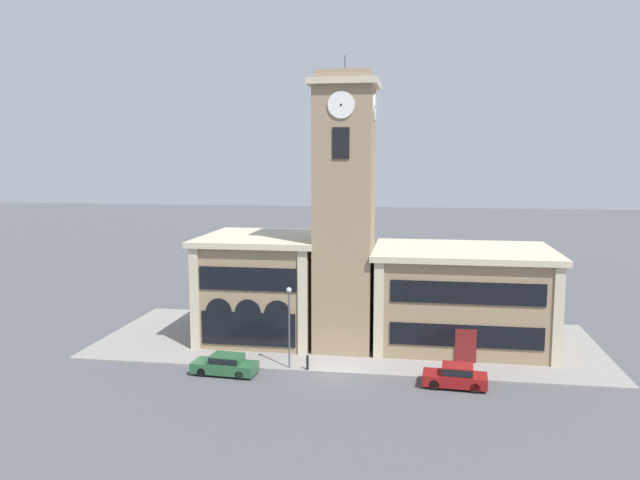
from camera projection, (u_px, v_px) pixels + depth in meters
The scene contains 9 objects.
ground_plane at pixel (334, 374), 42.45m from camera, with size 300.00×300.00×0.00m, color #4C4C51.
sidewalk_kerb at pixel (347, 341), 49.96m from camera, with size 39.12×15.35×0.15m.
clock_tower at pixel (344, 214), 46.67m from camera, with size 4.99×4.99×22.02m.
town_hall_left_wing at pixel (264, 286), 51.23m from camera, with size 9.73×10.50×8.39m.
town_hall_right_wing at pixel (462, 297), 48.81m from camera, with size 13.82×10.50×7.67m.
parked_car_near at pixel (225, 364), 42.32m from camera, with size 4.50×2.04×1.39m.
parked_car_mid at pixel (456, 376), 39.94m from camera, with size 4.18×2.06×1.48m.
street_lamp at pixel (289, 315), 42.85m from camera, with size 0.36×0.36×5.69m.
bollard at pixel (307, 362), 42.88m from camera, with size 0.18×0.18×1.06m.
Camera 1 is at (5.49, -40.55, 14.56)m, focal length 35.00 mm.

